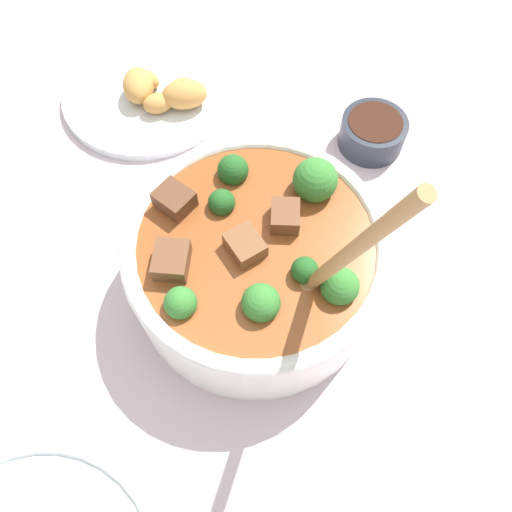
# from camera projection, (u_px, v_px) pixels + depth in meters

# --- Properties ---
(ground_plane) EXTENTS (4.00, 4.00, 0.00)m
(ground_plane) POSITION_uv_depth(u_px,v_px,m) (256.00, 282.00, 0.54)
(ground_plane) COLOR silver
(stew_bowl) EXTENTS (0.25, 0.25, 0.28)m
(stew_bowl) POSITION_uv_depth(u_px,v_px,m) (256.00, 258.00, 0.49)
(stew_bowl) COLOR white
(stew_bowl) RESTS_ON ground_plane
(condiment_bowl) EXTENTS (0.08, 0.08, 0.04)m
(condiment_bowl) POSITION_uv_depth(u_px,v_px,m) (373.00, 132.00, 0.61)
(condiment_bowl) COLOR #232833
(condiment_bowl) RESTS_ON ground_plane
(food_plate) EXTENTS (0.22, 0.22, 0.05)m
(food_plate) POSITION_uv_depth(u_px,v_px,m) (151.00, 92.00, 0.66)
(food_plate) COLOR white
(food_plate) RESTS_ON ground_plane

